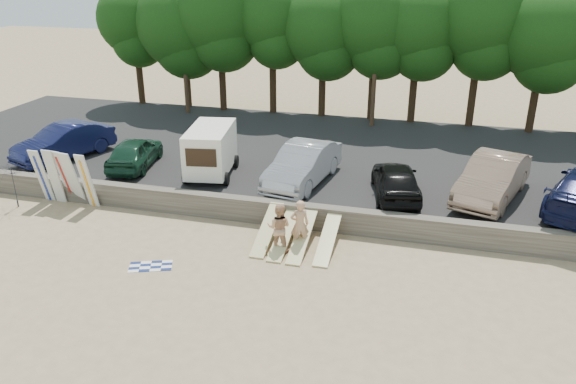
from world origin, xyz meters
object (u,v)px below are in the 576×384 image
at_px(box_trailer, 211,149).
at_px(car_0, 64,142).
at_px(cooler, 281,232).
at_px(beach_umbrella, 15,186).
at_px(car_1, 135,152).
at_px(beachgoer_b, 279,228).
at_px(beachgoer_a, 300,224).
at_px(car_2, 303,165).
at_px(car_4, 493,178).
at_px(car_3, 396,180).

relative_size(box_trailer, car_0, 0.75).
relative_size(box_trailer, cooler, 10.06).
bearing_deg(beach_umbrella, car_1, 51.19).
xyz_separation_m(car_0, car_1, (4.09, -0.27, -0.11)).
height_order(car_0, beachgoer_b, car_0).
height_order(car_1, beachgoer_b, car_1).
relative_size(beachgoer_a, beachgoer_b, 1.04).
bearing_deg(car_1, cooler, 145.33).
bearing_deg(car_1, car_2, 170.61).
xyz_separation_m(box_trailer, car_2, (4.33, 0.14, -0.40)).
height_order(beachgoer_a, beach_umbrella, beach_umbrella).
bearing_deg(cooler, box_trailer, 118.92).
distance_m(car_4, beach_umbrella, 20.34).
distance_m(car_3, car_4, 3.99).
distance_m(car_0, beachgoer_b, 13.80).
bearing_deg(car_3, car_0, -14.36).
bearing_deg(car_1, car_0, -13.41).
distance_m(car_4, beachgoer_a, 8.69).
xyz_separation_m(car_1, car_4, (16.37, 0.40, 0.17)).
relative_size(car_1, beachgoer_a, 2.21).
xyz_separation_m(car_0, beachgoer_a, (13.42, -4.93, -0.57)).
bearing_deg(car_2, car_1, -170.54).
xyz_separation_m(box_trailer, cooler, (4.41, -3.82, -1.82)).
height_order(car_0, car_4, car_4).
relative_size(car_2, beachgoer_a, 2.73).
relative_size(car_2, car_3, 1.20).
bearing_deg(cooler, car_2, 70.96).
bearing_deg(beachgoer_a, car_3, -151.36).
xyz_separation_m(cooler, beach_umbrella, (-11.82, -0.35, 0.84)).
relative_size(car_1, beach_umbrella, 1.94).
relative_size(car_3, beachgoer_a, 2.28).
bearing_deg(car_1, beachgoer_b, 140.05).
bearing_deg(car_1, beach_umbrella, 41.50).
bearing_deg(car_4, car_1, -159.87).
bearing_deg(car_1, beachgoer_a, 143.72).
bearing_deg(car_0, car_1, 17.37).
bearing_deg(beachgoer_b, car_0, -24.54).
relative_size(car_1, beachgoer_b, 2.30).
relative_size(car_4, beach_umbrella, 2.47).
bearing_deg(car_0, beachgoer_a, 0.90).
distance_m(car_1, car_3, 12.49).
bearing_deg(beach_umbrella, cooler, 1.70).
bearing_deg(car_1, car_3, 168.15).
relative_size(beachgoer_b, beach_umbrella, 0.84).
xyz_separation_m(box_trailer, car_4, (12.39, 0.49, -0.37)).
distance_m(box_trailer, beach_umbrella, 8.55).
xyz_separation_m(beachgoer_b, beach_umbrella, (-12.06, 0.78, 0.06)).
bearing_deg(beachgoer_a, car_4, -168.77).
height_order(box_trailer, beach_umbrella, box_trailer).
bearing_deg(car_2, car_4, 11.67).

